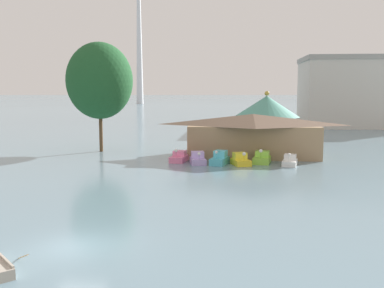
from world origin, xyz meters
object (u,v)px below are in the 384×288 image
(pedal_boat_lavender, at_px, (198,159))
(green_roof_pavilion, at_px, (266,117))
(pedal_boat_lime, at_px, (262,158))
(shoreline_tree_tall_left, at_px, (100,81))
(pedal_boat_cyan, at_px, (220,159))
(pedal_boat_pink, at_px, (179,157))
(pedal_boat_yellow, at_px, (240,160))
(boathouse, at_px, (253,134))
(pedal_boat_white, at_px, (290,161))
(background_building_block, at_px, (360,92))

(pedal_boat_lavender, height_order, green_roof_pavilion, green_roof_pavilion)
(pedal_boat_lime, distance_m, green_roof_pavilion, 18.50)
(shoreline_tree_tall_left, bearing_deg, pedal_boat_lime, -20.55)
(pedal_boat_cyan, xyz_separation_m, green_roof_pavilion, (6.45, 19.20, 3.36))
(pedal_boat_pink, height_order, green_roof_pavilion, green_roof_pavilion)
(pedal_boat_pink, distance_m, shoreline_tree_tall_left, 15.66)
(green_roof_pavilion, relative_size, shoreline_tree_tall_left, 0.70)
(pedal_boat_cyan, height_order, green_roof_pavilion, green_roof_pavilion)
(pedal_boat_cyan, height_order, pedal_boat_yellow, pedal_boat_cyan)
(pedal_boat_lavender, distance_m, green_roof_pavilion, 21.28)
(green_roof_pavilion, xyz_separation_m, shoreline_tree_tall_left, (-21.89, -10.60, 5.10))
(pedal_boat_yellow, bearing_deg, boathouse, 148.57)
(pedal_boat_yellow, xyz_separation_m, shoreline_tree_tall_left, (-17.62, 8.89, 8.52))
(pedal_boat_lime, xyz_separation_m, pedal_boat_white, (2.81, -1.08, -0.08))
(pedal_boat_yellow, bearing_deg, green_roof_pavilion, 150.00)
(pedal_boat_lavender, bearing_deg, pedal_boat_lime, 87.20)
(pedal_boat_yellow, distance_m, boathouse, 6.97)
(shoreline_tree_tall_left, relative_size, background_building_block, 0.55)
(pedal_boat_pink, xyz_separation_m, background_building_block, (33.82, 50.77, 7.10))
(pedal_boat_cyan, xyz_separation_m, pedal_boat_white, (7.33, 0.04, -0.12))
(pedal_boat_white, relative_size, shoreline_tree_tall_left, 0.21)
(pedal_boat_yellow, relative_size, boathouse, 0.18)
(pedal_boat_lime, height_order, green_roof_pavilion, green_roof_pavilion)
(pedal_boat_lavender, distance_m, pedal_boat_lime, 6.94)
(pedal_boat_lavender, height_order, pedal_boat_white, pedal_boat_white)
(pedal_boat_cyan, height_order, boathouse, boathouse)
(pedal_boat_cyan, distance_m, shoreline_tree_tall_left, 19.59)
(pedal_boat_cyan, height_order, pedal_boat_white, pedal_boat_cyan)
(pedal_boat_lime, distance_m, shoreline_tree_tall_left, 22.95)
(background_building_block, bearing_deg, shoreline_tree_tall_left, -135.80)
(boathouse, height_order, green_roof_pavilion, green_roof_pavilion)
(pedal_boat_pink, bearing_deg, pedal_boat_lime, 97.48)
(pedal_boat_white, distance_m, shoreline_tree_tall_left, 25.80)
(background_building_block, bearing_deg, pedal_boat_lime, -115.92)
(pedal_boat_yellow, height_order, green_roof_pavilion, green_roof_pavilion)
(pedal_boat_cyan, relative_size, pedal_boat_lime, 1.04)
(pedal_boat_pink, height_order, pedal_boat_yellow, pedal_boat_pink)
(pedal_boat_lime, bearing_deg, background_building_block, 164.91)
(green_roof_pavilion, bearing_deg, pedal_boat_pink, -121.54)
(shoreline_tree_tall_left, bearing_deg, pedal_boat_cyan, -29.12)
(pedal_boat_lime, xyz_separation_m, boathouse, (-0.76, 5.05, 2.10))
(pedal_boat_pink, relative_size, pedal_boat_yellow, 1.05)
(pedal_boat_pink, height_order, pedal_boat_lime, pedal_boat_lime)
(pedal_boat_yellow, bearing_deg, pedal_boat_pink, -121.34)
(pedal_boat_lavender, xyz_separation_m, pedal_boat_cyan, (2.35, -0.13, 0.06))
(pedal_boat_pink, relative_size, pedal_boat_cyan, 0.94)
(pedal_boat_lime, bearing_deg, pedal_boat_white, 79.87)
(pedal_boat_lime, height_order, pedal_boat_white, pedal_boat_lime)
(boathouse, xyz_separation_m, background_building_block, (25.55, 45.95, 4.95))
(pedal_boat_yellow, xyz_separation_m, pedal_boat_white, (5.15, 0.32, -0.06))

